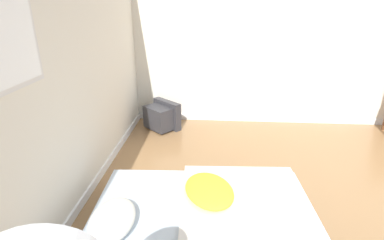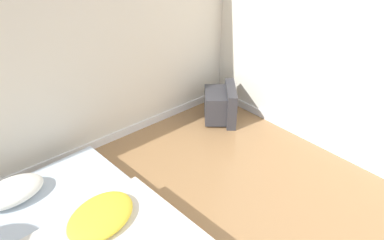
% 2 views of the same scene
% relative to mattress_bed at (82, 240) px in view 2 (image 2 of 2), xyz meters
% --- Properties ---
extents(wall_back, '(7.23, 0.08, 2.60)m').
position_rel_mattress_bed_xyz_m(wall_back, '(0.13, 1.21, 1.16)').
color(wall_back, silver).
rests_on(wall_back, ground_plane).
extents(mattress_bed, '(1.32, 1.88, 0.35)m').
position_rel_mattress_bed_xyz_m(mattress_bed, '(0.00, 0.00, 0.00)').
color(mattress_bed, silver).
rests_on(mattress_bed, ground_plane).
extents(crt_tv, '(0.58, 0.59, 0.42)m').
position_rel_mattress_bed_xyz_m(crt_tv, '(2.14, 0.72, 0.07)').
color(crt_tv, '#333338').
rests_on(crt_tv, ground_plane).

